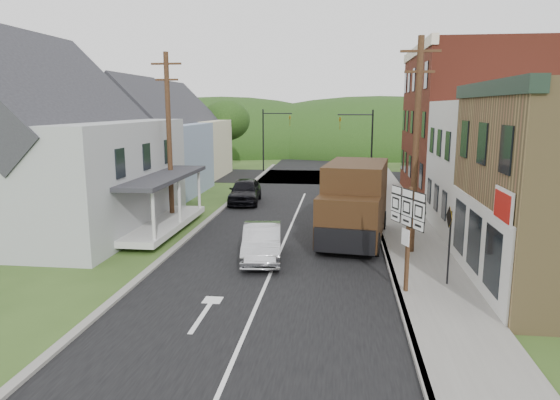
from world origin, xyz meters
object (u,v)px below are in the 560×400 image
(delivery_van, at_px, (354,202))
(route_sign_cluster, at_px, (407,225))
(warning_sign, at_px, (449,235))
(silver_sedan, at_px, (262,243))
(dark_sedan, at_px, (245,191))

(delivery_van, distance_m, route_sign_cluster, 7.00)
(route_sign_cluster, distance_m, warning_sign, 1.85)
(silver_sedan, height_order, delivery_van, delivery_van)
(dark_sedan, relative_size, delivery_van, 0.69)
(silver_sedan, relative_size, warning_sign, 1.58)
(silver_sedan, xyz_separation_m, warning_sign, (6.89, -2.47, 1.19))
(route_sign_cluster, bearing_deg, dark_sedan, 94.67)
(route_sign_cluster, relative_size, warning_sign, 1.28)
(dark_sedan, xyz_separation_m, route_sign_cluster, (8.39, -15.36, 1.63))
(delivery_van, bearing_deg, silver_sedan, -130.16)
(silver_sedan, bearing_deg, route_sign_cluster, -39.33)
(silver_sedan, height_order, dark_sedan, dark_sedan)
(dark_sedan, height_order, route_sign_cluster, route_sign_cluster)
(silver_sedan, relative_size, delivery_van, 0.64)
(silver_sedan, relative_size, dark_sedan, 0.93)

